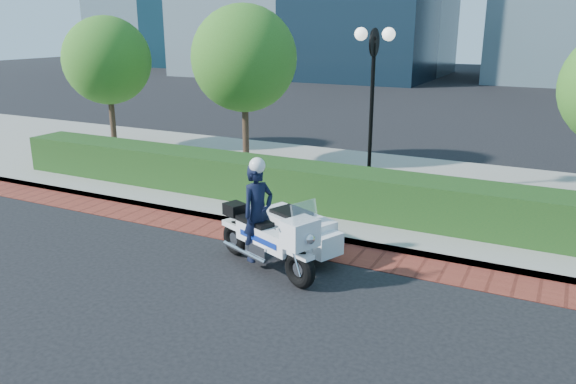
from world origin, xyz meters
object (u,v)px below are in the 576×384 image
at_px(lamppost, 372,86).
at_px(tree_b, 244,59).
at_px(tree_a, 107,61).
at_px(police_motorcycle, 277,227).

distance_m(lamppost, tree_b, 4.71).
bearing_deg(tree_a, police_motorcycle, -31.54).
xyz_separation_m(lamppost, tree_b, (-4.50, 1.30, 0.48)).
height_order(tree_b, police_motorcycle, tree_b).
bearing_deg(tree_a, tree_b, 0.00).
bearing_deg(tree_a, lamppost, -7.41).
xyz_separation_m(lamppost, police_motorcycle, (-0.20, -4.71, -2.23)).
xyz_separation_m(tree_b, police_motorcycle, (4.30, -6.01, -2.70)).
relative_size(tree_b, police_motorcycle, 1.95).
distance_m(tree_b, police_motorcycle, 7.87).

